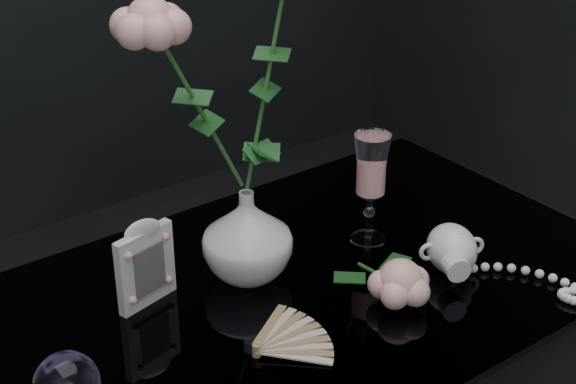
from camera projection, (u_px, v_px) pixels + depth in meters
vase at (247, 235)px, 1.25m from camera, size 0.15×0.15×0.14m
wine_glass at (370, 189)px, 1.33m from camera, size 0.06×0.06×0.18m
picture_frame at (145, 262)px, 1.19m from camera, size 0.11×0.09×0.13m
paperweight at (67, 384)px, 1.01m from camera, size 0.10×0.10×0.08m
paper_fan at (257, 349)px, 1.11m from camera, size 0.24×0.22×0.02m
loose_rose at (400, 282)px, 1.21m from camera, size 0.17×0.21×0.07m
pearl_jar at (452, 247)px, 1.28m from camera, size 0.33×0.34×0.07m
roses at (233, 69)px, 1.13m from camera, size 0.30×0.11×0.39m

